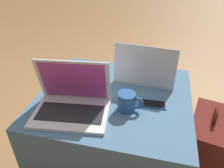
{
  "coord_description": "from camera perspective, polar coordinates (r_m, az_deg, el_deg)",
  "views": [
    {
      "loc": [
        0.22,
        -0.96,
        1.16
      ],
      "look_at": [
        -0.01,
        -0.02,
        0.55
      ],
      "focal_mm": 35.0,
      "sensor_mm": 36.0,
      "label": 1
    }
  ],
  "objects": [
    {
      "name": "ground_plane",
      "position": [
        1.52,
        0.56,
        -17.42
      ],
      "size": [
        14.0,
        14.0,
        0.0
      ],
      "primitive_type": "plane",
      "color": "#9E7042"
    },
    {
      "name": "ottoman",
      "position": [
        1.35,
        0.61,
        -10.95
      ],
      "size": [
        0.82,
        0.76,
        0.47
      ],
      "color": "#2A3D4E",
      "rests_on": "ground_plane"
    },
    {
      "name": "laptop_near",
      "position": [
        1.08,
        -10.42,
        -4.59
      ],
      "size": [
        0.39,
        0.3,
        0.26
      ],
      "rotation": [
        0.0,
        0.0,
        0.13
      ],
      "color": "silver",
      "rests_on": "ottoman"
    },
    {
      "name": "laptop_far",
      "position": [
        1.33,
        8.74,
        3.02
      ],
      "size": [
        0.37,
        0.26,
        0.24
      ],
      "rotation": [
        0.0,
        0.0,
        3.06
      ],
      "color": "silver",
      "rests_on": "ottoman"
    },
    {
      "name": "cell_phone",
      "position": [
        1.15,
        10.55,
        -5.16
      ],
      "size": [
        0.14,
        0.07,
        0.01
      ],
      "rotation": [
        0.0,
        0.0,
        1.61
      ],
      "color": "#1E4C9E",
      "rests_on": "ottoman"
    },
    {
      "name": "backpack",
      "position": [
        1.37,
        23.5,
        -15.61
      ],
      "size": [
        0.31,
        0.38,
        0.49
      ],
      "rotation": [
        0.0,
        0.0,
        1.35
      ],
      "color": "#5B1E19",
      "rests_on": "ground_plane"
    },
    {
      "name": "coffee_mug",
      "position": [
        1.08,
        4.06,
        -4.63
      ],
      "size": [
        0.13,
        0.09,
        0.09
      ],
      "color": "#285693",
      "rests_on": "ottoman"
    }
  ]
}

